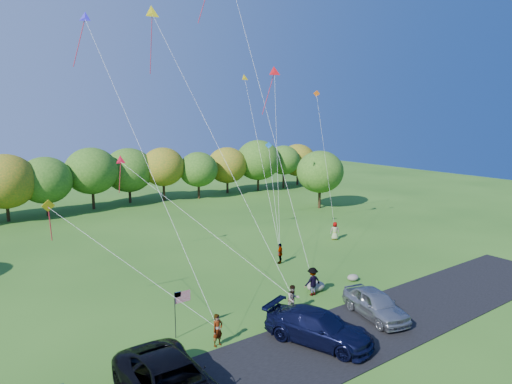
% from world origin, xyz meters
% --- Properties ---
extents(ground, '(140.00, 140.00, 0.00)m').
position_xyz_m(ground, '(0.00, 0.00, 0.00)').
color(ground, '#275317').
rests_on(ground, ground).
extents(asphalt_lane, '(44.00, 6.00, 0.06)m').
position_xyz_m(asphalt_lane, '(0.00, -4.00, 0.03)').
color(asphalt_lane, black).
rests_on(asphalt_lane, ground).
extents(treeline, '(75.33, 27.61, 8.74)m').
position_xyz_m(treeline, '(0.27, 36.39, 4.80)').
color(treeline, '#3B2615').
rests_on(treeline, ground).
extents(minivan_navy, '(4.37, 6.43, 1.73)m').
position_xyz_m(minivan_navy, '(-0.58, -3.61, 0.92)').
color(minivan_navy, black).
rests_on(minivan_navy, asphalt_lane).
extents(minivan_silver, '(3.07, 5.20, 1.66)m').
position_xyz_m(minivan_silver, '(4.34, -3.36, 0.89)').
color(minivan_silver, gray).
rests_on(minivan_silver, asphalt_lane).
extents(flyer_a, '(0.71, 0.53, 1.77)m').
position_xyz_m(flyer_a, '(-5.07, -0.66, 0.88)').
color(flyer_a, '#4C4C59').
rests_on(flyer_a, ground).
extents(flyer_b, '(0.99, 0.85, 1.78)m').
position_xyz_m(flyer_b, '(0.79, 0.08, 0.89)').
color(flyer_b, '#4C4C59').
rests_on(flyer_b, ground).
extents(flyer_c, '(1.32, 0.84, 1.94)m').
position_xyz_m(flyer_c, '(3.67, 1.42, 0.97)').
color(flyer_c, '#4C4C59').
rests_on(flyer_c, ground).
extents(flyer_d, '(1.06, 0.89, 1.69)m').
position_xyz_m(flyer_d, '(6.04, 7.86, 0.85)').
color(flyer_d, '#4C4C59').
rests_on(flyer_d, ground).
extents(flyer_e, '(1.01, 0.98, 1.75)m').
position_xyz_m(flyer_e, '(14.83, 10.26, 0.87)').
color(flyer_e, '#4C4C59').
rests_on(flyer_e, ground).
extents(trash_barrel, '(0.57, 0.57, 0.85)m').
position_xyz_m(trash_barrel, '(-9.57, -0.57, 0.43)').
color(trash_barrel, '#0C23B8').
rests_on(trash_barrel, ground).
extents(flag_assembly, '(0.98, 0.64, 2.66)m').
position_xyz_m(flag_assembly, '(-6.22, 1.40, 2.00)').
color(flag_assembly, black).
rests_on(flag_assembly, ground).
extents(boulder_near, '(1.35, 1.05, 0.67)m').
position_xyz_m(boulder_near, '(4.37, 1.83, 0.34)').
color(boulder_near, gray).
rests_on(boulder_near, ground).
extents(boulder_far, '(0.89, 0.74, 0.46)m').
position_xyz_m(boulder_far, '(7.95, 1.66, 0.23)').
color(boulder_far, gray).
rests_on(boulder_far, ground).
extents(kites_aloft, '(25.55, 10.83, 18.58)m').
position_xyz_m(kites_aloft, '(1.71, 13.60, 17.46)').
color(kites_aloft, '#CB1661').
rests_on(kites_aloft, ground).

